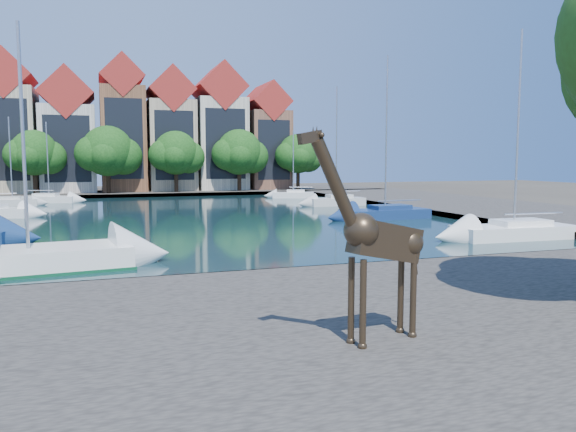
# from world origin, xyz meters

# --- Properties ---
(ground) EXTENTS (160.00, 160.00, 0.00)m
(ground) POSITION_xyz_m (0.00, 0.00, 0.00)
(ground) COLOR #38332B
(ground) RESTS_ON ground
(water_basin) EXTENTS (38.00, 50.00, 0.08)m
(water_basin) POSITION_xyz_m (0.00, 24.00, 0.04)
(water_basin) COLOR black
(water_basin) RESTS_ON ground
(near_quay) EXTENTS (50.00, 14.00, 0.50)m
(near_quay) POSITION_xyz_m (0.00, -7.00, 0.25)
(near_quay) COLOR #48443E
(near_quay) RESTS_ON ground
(far_quay) EXTENTS (60.00, 16.00, 0.50)m
(far_quay) POSITION_xyz_m (0.00, 56.00, 0.25)
(far_quay) COLOR #48443E
(far_quay) RESTS_ON ground
(right_quay) EXTENTS (14.00, 52.00, 0.50)m
(right_quay) POSITION_xyz_m (25.00, 24.00, 0.25)
(right_quay) COLOR #48443E
(right_quay) RESTS_ON ground
(townhouse_west_mid) EXTENTS (5.94, 9.18, 16.79)m
(townhouse_west_mid) POSITION_xyz_m (-17.00, 55.99, 8.23)
(townhouse_west_mid) COLOR #C0B493
(townhouse_west_mid) RESTS_ON far_quay
(townhouse_west_inner) EXTENTS (6.43, 9.18, 15.15)m
(townhouse_west_inner) POSITION_xyz_m (-10.50, 55.99, 7.35)
(townhouse_west_inner) COLOR beige
(townhouse_west_inner) RESTS_ON far_quay
(townhouse_center) EXTENTS (5.44, 9.18, 16.93)m
(townhouse_center) POSITION_xyz_m (-4.00, 55.99, 8.36)
(townhouse_center) COLOR brown
(townhouse_center) RESTS_ON far_quay
(townhouse_east_inner) EXTENTS (5.94, 9.18, 15.79)m
(townhouse_east_inner) POSITION_xyz_m (2.00, 55.99, 7.73)
(townhouse_east_inner) COLOR tan
(townhouse_east_inner) RESTS_ON far_quay
(townhouse_east_mid) EXTENTS (6.43, 9.18, 16.65)m
(townhouse_east_mid) POSITION_xyz_m (8.50, 55.99, 8.10)
(townhouse_east_mid) COLOR beige
(townhouse_east_mid) RESTS_ON far_quay
(townhouse_east_end) EXTENTS (5.44, 9.18, 14.43)m
(townhouse_east_end) POSITION_xyz_m (15.00, 55.99, 7.11)
(townhouse_east_end) COLOR brown
(townhouse_east_end) RESTS_ON far_quay
(far_tree_west) EXTENTS (6.76, 5.20, 7.36)m
(far_tree_west) POSITION_xyz_m (-13.91, 50.49, 5.08)
(far_tree_west) COLOR #332114
(far_tree_west) RESTS_ON far_quay
(far_tree_mid_west) EXTENTS (7.80, 6.00, 8.00)m
(far_tree_mid_west) POSITION_xyz_m (-5.89, 50.49, 5.29)
(far_tree_mid_west) COLOR #332114
(far_tree_mid_west) RESTS_ON far_quay
(far_tree_mid_east) EXTENTS (7.02, 5.40, 7.52)m
(far_tree_mid_east) POSITION_xyz_m (2.10, 50.49, 5.13)
(far_tree_mid_east) COLOR #332114
(far_tree_mid_east) RESTS_ON far_quay
(far_tree_east) EXTENTS (7.54, 5.80, 7.84)m
(far_tree_east) POSITION_xyz_m (10.11, 50.49, 5.24)
(far_tree_east) COLOR #332114
(far_tree_east) RESTS_ON far_quay
(far_tree_far_east) EXTENTS (6.76, 5.20, 7.36)m
(far_tree_far_east) POSITION_xyz_m (18.09, 50.49, 5.08)
(far_tree_far_east) COLOR #332114
(far_tree_far_east) RESTS_ON far_quay
(giraffe_statue) EXTENTS (3.22, 1.07, 4.63)m
(giraffe_statue) POSITION_xyz_m (-1.37, -8.81, 2.78)
(giraffe_statue) COLOR #35281A
(giraffe_statue) RESTS_ON near_quay
(sailboat_left_d) EXTENTS (4.51, 1.69, 8.45)m
(sailboat_left_d) POSITION_xyz_m (-15.00, 39.52, 0.59)
(sailboat_left_d) COLOR silver
(sailboat_left_d) RESTS_ON water_basin
(sailboat_left_e) EXTENTS (5.60, 3.33, 8.24)m
(sailboat_left_e) POSITION_xyz_m (-12.00, 42.80, 0.60)
(sailboat_left_e) COLOR silver
(sailboat_left_e) RESTS_ON water_basin
(sailboat_right_a) EXTENTS (7.06, 2.71, 11.52)m
(sailboat_right_a) POSITION_xyz_m (15.00, 5.91, 0.66)
(sailboat_right_a) COLOR white
(sailboat_right_a) RESTS_ON water_basin
(sailboat_right_b) EXTENTS (6.84, 2.74, 12.00)m
(sailboat_right_b) POSITION_xyz_m (13.22, 17.66, 0.65)
(sailboat_right_b) COLOR navy
(sailboat_right_b) RESTS_ON water_basin
(sailboat_right_c) EXTENTS (5.54, 2.06, 11.31)m
(sailboat_right_c) POSITION_xyz_m (14.54, 29.88, 0.68)
(sailboat_right_c) COLOR beige
(sailboat_right_c) RESTS_ON water_basin
(sailboat_right_d) EXTENTS (5.00, 3.21, 7.75)m
(sailboat_right_d) POSITION_xyz_m (14.17, 41.40, 0.60)
(sailboat_right_d) COLOR white
(sailboat_right_d) RESTS_ON water_basin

